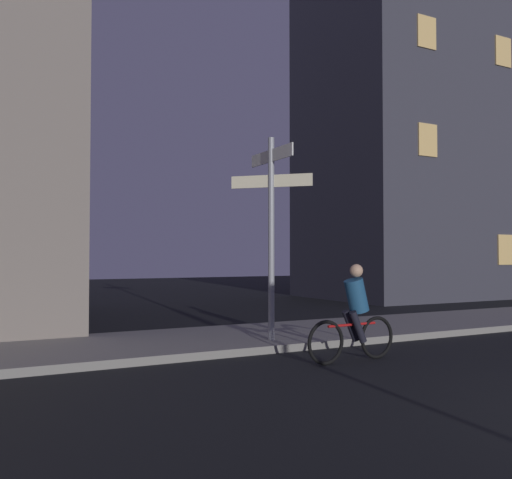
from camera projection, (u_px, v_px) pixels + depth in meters
sidewalk_kerb at (309, 333)px, 12.18m from camera, size 40.00×3.14×0.14m
signpost at (271, 218)px, 10.74m from camera, size 1.17×1.58×3.89m
cyclist at (354, 316)px, 9.25m from camera, size 1.82×0.35×1.61m
building_right_block at (444, 129)px, 25.15m from camera, size 12.49×6.29×14.97m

